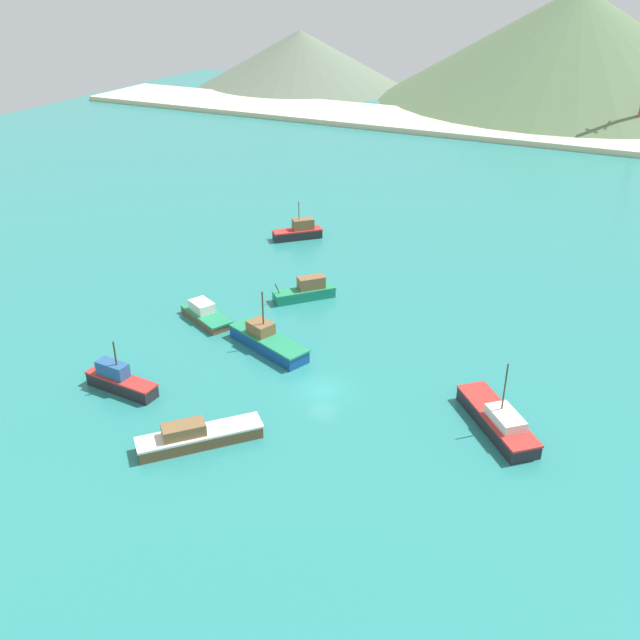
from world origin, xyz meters
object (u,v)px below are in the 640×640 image
Objects in this scene: fishing_boat_3 at (306,291)px; fishing_boat_6 at (120,381)px; fishing_boat_5 at (205,314)px; fishing_boat_7 at (267,341)px; fishing_boat_0 at (299,231)px; fishing_boat_4 at (197,436)px; fishing_boat_1 at (498,420)px.

fishing_boat_6 is at bearing -104.98° from fishing_boat_3.
fishing_boat_5 is 1.01× the size of fishing_boat_6.
fishing_boat_7 is (9.55, -2.64, 0.22)m from fishing_boat_5.
fishing_boat_5 is at bearing -127.85° from fishing_boat_3.
fishing_boat_0 is at bearing 94.84° from fishing_boat_5.
fishing_boat_0 reaches higher than fishing_boat_3.
fishing_boat_0 is 20.16m from fishing_boat_3.
fishing_boat_6 is (0.89, -15.54, 0.32)m from fishing_boat_5.
fishing_boat_0 is 0.71× the size of fishing_boat_4.
fishing_boat_6 is 0.74× the size of fishing_boat_7.
fishing_boat_4 is 16.83m from fishing_boat_7.
fishing_boat_1 is at bearing 15.81° from fishing_boat_6.
fishing_boat_4 is (-22.22, -13.23, -0.07)m from fishing_boat_1.
fishing_boat_1 is at bearing -30.77° from fishing_boat_3.
fishing_boat_4 is 0.89× the size of fishing_boat_7.
fishing_boat_3 is at bearing 98.38° from fishing_boat_7.
fishing_boat_5 is 9.91m from fishing_boat_7.
fishing_boat_6 reaches higher than fishing_boat_5.
fishing_boat_1 is 1.02× the size of fishing_boat_4.
fishing_boat_7 reaches higher than fishing_boat_0.
fishing_boat_1 is at bearing 30.77° from fishing_boat_4.
fishing_boat_4 is at bearing -81.14° from fishing_boat_3.
fishing_boat_6 is (-33.58, -9.51, 0.16)m from fishing_boat_1.
fishing_boat_0 is at bearing 107.34° from fishing_boat_4.
fishing_boat_7 is at bearing 99.22° from fishing_boat_4.
fishing_boat_5 is 0.74× the size of fishing_boat_7.
fishing_boat_4 is (4.55, -29.17, -0.19)m from fishing_boat_3.
fishing_boat_5 is at bearing 93.29° from fishing_boat_6.
fishing_boat_7 reaches higher than fishing_boat_4.
fishing_boat_3 is 12.69m from fishing_boat_7.
fishing_boat_3 is at bearing 52.15° from fishing_boat_5.
fishing_boat_1 reaches higher than fishing_boat_7.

